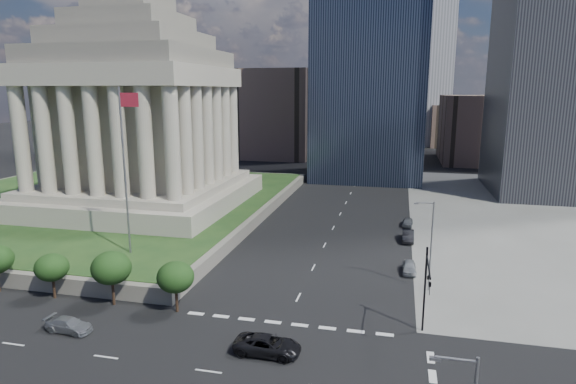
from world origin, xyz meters
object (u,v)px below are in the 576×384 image
(war_memorial, at_px, (135,91))
(parked_sedan_far, at_px, (407,222))
(traffic_signal_ne, at_px, (427,284))
(parked_sedan_near, at_px, (409,267))
(pickup_truck, at_px, (268,345))
(suv_grey, at_px, (69,325))
(parked_sedan_mid, at_px, (408,236))
(flagpole, at_px, (125,162))
(street_lamp_north, at_px, (430,241))

(war_memorial, relative_size, parked_sedan_far, 10.11)
(war_memorial, xyz_separation_m, traffic_signal_ne, (46.50, -34.30, -16.15))
(traffic_signal_ne, distance_m, parked_sedan_near, 16.89)
(war_memorial, height_order, pickup_truck, war_memorial)
(suv_grey, distance_m, parked_sedan_mid, 45.93)
(traffic_signal_ne, bearing_deg, pickup_truck, -157.82)
(war_memorial, xyz_separation_m, pickup_truck, (33.82, -39.48, -20.62))
(pickup_truck, xyz_separation_m, parked_sedan_far, (11.68, 42.13, -0.12))
(traffic_signal_ne, xyz_separation_m, suv_grey, (-31.25, -5.63, -4.61))
(flagpole, height_order, pickup_truck, flagpole)
(war_memorial, relative_size, flagpole, 1.95)
(street_lamp_north, relative_size, parked_sedan_far, 2.59)
(pickup_truck, xyz_separation_m, parked_sedan_near, (11.68, 21.40, -0.09))
(suv_grey, relative_size, parked_sedan_near, 1.10)
(traffic_signal_ne, bearing_deg, parked_sedan_near, 93.53)
(war_memorial, height_order, parked_sedan_far, war_memorial)
(flagpole, distance_m, parked_sedan_near, 36.06)
(street_lamp_north, xyz_separation_m, suv_grey, (-32.08, -16.93, -5.02))
(traffic_signal_ne, height_order, parked_sedan_near, traffic_signal_ne)
(parked_sedan_far, bearing_deg, parked_sedan_near, -85.21)
(traffic_signal_ne, xyz_separation_m, parked_sedan_near, (-1.00, 16.23, -4.56))
(pickup_truck, height_order, parked_sedan_far, pickup_truck)
(war_memorial, height_order, parked_sedan_mid, war_memorial)
(war_memorial, height_order, street_lamp_north, war_memorial)
(parked_sedan_near, distance_m, parked_sedan_far, 20.73)
(suv_grey, bearing_deg, parked_sedan_near, -50.57)
(pickup_truck, xyz_separation_m, parked_sedan_mid, (11.68, 34.10, -0.01))
(flagpole, distance_m, parked_sedan_mid, 40.13)
(traffic_signal_ne, bearing_deg, street_lamp_north, 85.81)
(pickup_truck, bearing_deg, war_memorial, 41.35)
(street_lamp_north, bearing_deg, war_memorial, 154.08)
(flagpole, bearing_deg, street_lamp_north, 1.63)
(war_memorial, distance_m, pickup_truck, 55.92)
(flagpole, height_order, parked_sedan_near, flagpole)
(pickup_truck, bearing_deg, traffic_signal_ne, -67.05)
(pickup_truck, height_order, suv_grey, pickup_truck)
(traffic_signal_ne, relative_size, parked_sedan_near, 1.99)
(traffic_signal_ne, bearing_deg, parked_sedan_mid, 91.98)
(pickup_truck, relative_size, parked_sedan_far, 1.45)
(war_memorial, xyz_separation_m, parked_sedan_mid, (45.50, -5.38, -20.64))
(traffic_signal_ne, distance_m, parked_sedan_far, 37.25)
(war_memorial, xyz_separation_m, parked_sedan_near, (45.50, -18.07, -20.71))
(flagpole, xyz_separation_m, parked_sedan_near, (33.33, 5.93, -12.43))
(flagpole, xyz_separation_m, parked_sedan_far, (33.33, 26.65, -12.46))
(traffic_signal_ne, relative_size, pickup_truck, 1.43)
(parked_sedan_mid, bearing_deg, street_lamp_north, -83.92)
(pickup_truck, xyz_separation_m, suv_grey, (-18.57, -0.46, -0.14))
(war_memorial, bearing_deg, traffic_signal_ne, -36.42)
(war_memorial, relative_size, street_lamp_north, 3.90)
(flagpole, relative_size, parked_sedan_far, 5.19)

